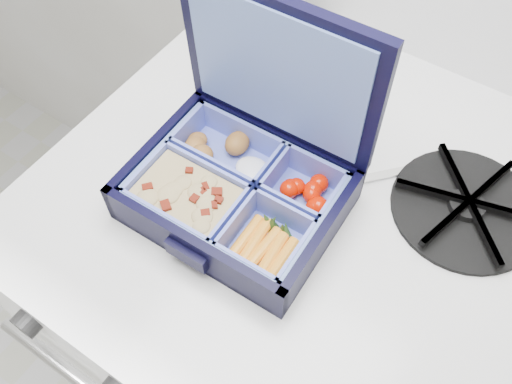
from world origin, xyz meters
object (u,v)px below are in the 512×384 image
Objects in this scene: stove at (304,324)px; bento_box at (236,194)px; fork at (379,176)px; burner_grate at (467,204)px.

bento_box reaches higher than stove.
bento_box is at bearing -89.85° from fork.
stove is 6.12× the size of fork.
bento_box is 0.27m from burner_grate.
stove is 0.54m from burner_grate.
bento_box is 1.46× the size of fork.
bento_box is at bearing -147.24° from burner_grate.
burner_grate is 0.11m from fork.
bento_box reaches higher than fork.
burner_grate reaches higher than fork.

